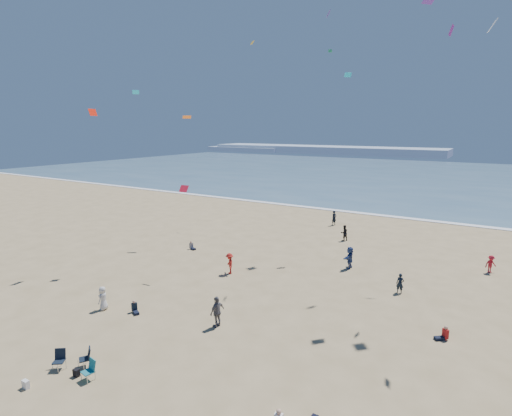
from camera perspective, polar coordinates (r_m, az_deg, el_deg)
The scene contains 11 objects.
ground at distance 19.93m, azimuth -19.17°, elevation -25.93°, with size 220.00×220.00×0.00m, color tan.
ocean at distance 106.04m, azimuth 24.44°, elevation 3.99°, with size 220.00×100.00×0.06m, color #476B84.
surf_line at distance 57.31m, azimuth 17.92°, elevation -1.07°, with size 220.00×1.20×0.08m, color white.
headland_far at distance 194.06m, azimuth 9.54°, elevation 8.24°, with size 110.00×20.00×3.20m, color #7A8EA8.
headland_near at distance 208.14m, azimuth -1.36°, elevation 8.43°, with size 40.00×14.00×2.00m, color #7A8EA8.
standing_flyers at distance 26.36m, azimuth 11.02°, elevation -13.52°, with size 27.38×42.50×1.93m.
seated_group at distance 24.52m, azimuth -1.72°, elevation -16.48°, with size 24.76×21.23×0.84m.
chair_cluster at distance 22.88m, azimuth -24.23°, elevation -19.53°, with size 2.76×1.63×1.00m.
white_tote at distance 22.89m, azimuth -30.04°, elevation -20.97°, with size 0.35×0.20×0.40m, color silver.
black_backpack at distance 22.74m, azimuth -24.28°, elevation -20.66°, with size 0.30×0.22×0.38m, color black.
kites_aloft at distance 22.63m, azimuth 23.36°, elevation 17.83°, with size 39.04×47.18×25.32m.
Camera 1 is at (12.79, -9.60, 11.90)m, focal length 28.00 mm.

